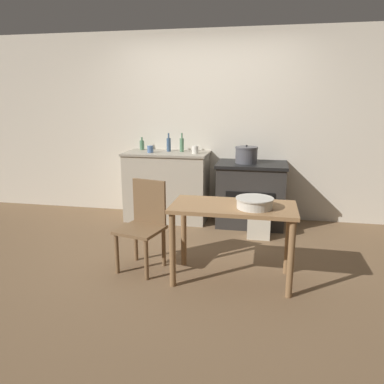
% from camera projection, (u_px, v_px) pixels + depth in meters
% --- Properties ---
extents(ground_plane, '(14.00, 14.00, 0.00)m').
position_uv_depth(ground_plane, '(184.00, 256.00, 4.01)').
color(ground_plane, brown).
extents(wall_back, '(8.00, 0.07, 2.55)m').
position_uv_depth(wall_back, '(208.00, 126.00, 5.21)').
color(wall_back, beige).
rests_on(wall_back, ground_plane).
extents(counter_cabinet, '(1.14, 0.61, 0.94)m').
position_uv_depth(counter_cabinet, '(167.00, 186.00, 5.19)').
color(counter_cabinet, '#B2A893').
rests_on(counter_cabinet, ground_plane).
extents(stove, '(0.91, 0.66, 0.83)m').
position_uv_depth(stove, '(251.00, 194.00, 4.97)').
color(stove, '#2D2B28').
rests_on(stove, ground_plane).
extents(work_table, '(1.11, 0.55, 0.72)m').
position_uv_depth(work_table, '(233.00, 218.00, 3.36)').
color(work_table, '#997047').
rests_on(work_table, ground_plane).
extents(chair, '(0.48, 0.48, 0.87)m').
position_uv_depth(chair, '(144.00, 223.00, 3.67)').
color(chair, brown).
rests_on(chair, ground_plane).
extents(flour_sack, '(0.27, 0.19, 0.40)m').
position_uv_depth(flour_sack, '(259.00, 222.00, 4.51)').
color(flour_sack, beige).
rests_on(flour_sack, ground_plane).
extents(stock_pot, '(0.29, 0.29, 0.24)m').
position_uv_depth(stock_pot, '(246.00, 155.00, 4.84)').
color(stock_pot, '#4C4C51').
rests_on(stock_pot, stove).
extents(mixing_bowl_large, '(0.33, 0.33, 0.09)m').
position_uv_depth(mixing_bowl_large, '(255.00, 202.00, 3.23)').
color(mixing_bowl_large, silver).
rests_on(mixing_bowl_large, work_table).
extents(bottle_far_left, '(0.06, 0.06, 0.25)m').
position_uv_depth(bottle_far_left, '(169.00, 144.00, 5.14)').
color(bottle_far_left, '#3D5675').
rests_on(bottle_far_left, counter_cabinet).
extents(bottle_left, '(0.06, 0.06, 0.25)m').
position_uv_depth(bottle_left, '(182.00, 145.00, 5.09)').
color(bottle_left, '#517F5B').
rests_on(bottle_left, counter_cabinet).
extents(bottle_mid_left, '(0.06, 0.06, 0.18)m').
position_uv_depth(bottle_mid_left, '(142.00, 145.00, 5.31)').
color(bottle_mid_left, '#517F5B').
rests_on(bottle_mid_left, counter_cabinet).
extents(cup_center_left, '(0.08, 0.08, 0.09)m').
position_uv_depth(cup_center_left, '(150.00, 149.00, 5.03)').
color(cup_center_left, '#4C6B99').
rests_on(cup_center_left, counter_cabinet).
extents(cup_center, '(0.09, 0.09, 0.10)m').
position_uv_depth(cup_center, '(195.00, 150.00, 4.93)').
color(cup_center, silver).
rests_on(cup_center, counter_cabinet).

